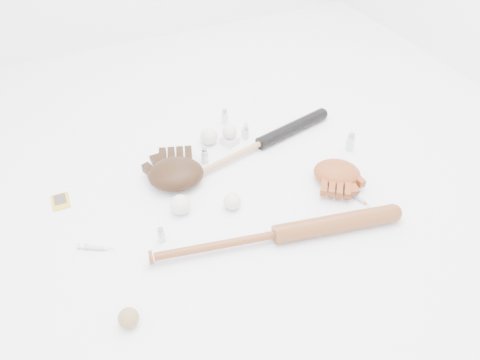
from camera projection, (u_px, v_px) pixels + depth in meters
name	position (u px, v px, depth m)	size (l,w,h in m)	color
bat_dark	(261.00, 143.00, 2.09)	(0.81, 0.06, 0.06)	black
bat_wood	(277.00, 234.00, 1.68)	(0.96, 0.07, 0.07)	brown
glove_dark	(176.00, 173.00, 1.90)	(0.27, 0.27, 0.10)	black
glove_tan	(337.00, 173.00, 1.92)	(0.23, 0.23, 0.08)	brown
trading_card	(61.00, 201.00, 1.85)	(0.07, 0.09, 0.01)	gold
pedestal	(230.00, 141.00, 2.12)	(0.06, 0.06, 0.04)	white
baseball_on_pedestal	(229.00, 131.00, 2.09)	(0.07, 0.07, 0.07)	silver
baseball_left	(180.00, 205.00, 1.78)	(0.08, 0.08, 0.08)	silver
baseball_upper	(209.00, 136.00, 2.11)	(0.08, 0.08, 0.08)	silver
baseball_mid	(232.00, 201.00, 1.80)	(0.07, 0.07, 0.07)	silver
baseball_aged	(128.00, 318.00, 1.43)	(0.06, 0.06, 0.06)	#987A49
syringe_0	(95.00, 248.00, 1.67)	(0.15, 0.03, 0.02)	#ADBCC6
syringe_1	(283.00, 230.00, 1.73)	(0.14, 0.02, 0.02)	#ADBCC6
syringe_2	(245.00, 128.00, 2.21)	(0.15, 0.03, 0.02)	#ADBCC6
syringe_3	(358.00, 198.00, 1.86)	(0.14, 0.02, 0.02)	#ADBCC6
vial_0	(225.00, 117.00, 2.23)	(0.03, 0.03, 0.07)	silver
vial_1	(246.00, 133.00, 2.14)	(0.02, 0.02, 0.06)	silver
vial_2	(205.00, 155.00, 2.01)	(0.03, 0.03, 0.08)	silver
vial_3	(350.00, 142.00, 2.07)	(0.04, 0.04, 0.08)	silver
vial_4	(161.00, 235.00, 1.68)	(0.03, 0.03, 0.07)	silver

